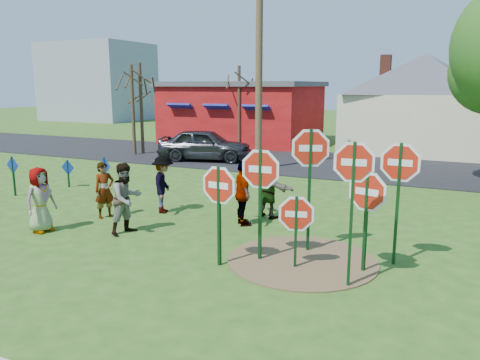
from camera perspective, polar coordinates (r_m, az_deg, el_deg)
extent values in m
plane|color=#2B5217|center=(12.99, -10.42, -5.18)|extent=(120.00, 120.00, 0.00)
cube|color=black|center=(23.11, 6.15, 2.31)|extent=(120.00, 7.50, 0.04)
cylinder|color=brown|center=(10.22, 7.57, -9.66)|extent=(3.20, 3.20, 0.03)
cube|color=maroon|center=(30.94, 0.37, 8.01)|extent=(9.00, 7.00, 3.60)
cube|color=#4C4C51|center=(30.89, 0.38, 11.62)|extent=(9.40, 7.40, 0.30)
cube|color=navy|center=(28.91, -7.20, 8.86)|extent=(1.60, 0.78, 0.45)
cube|color=navy|center=(27.68, -2.74, 8.83)|extent=(1.60, 0.78, 0.45)
cube|color=navy|center=(26.62, 2.10, 8.73)|extent=(1.60, 0.78, 0.45)
cube|color=beige|center=(28.26, 21.27, 6.49)|extent=(8.00, 7.00, 3.20)
pyramid|color=#4C4C51|center=(28.24, 21.85, 14.19)|extent=(9.40, 9.40, 2.20)
cube|color=brown|center=(27.41, 17.32, 12.91)|extent=(0.55, 0.55, 1.40)
cube|color=brown|center=(29.15, 25.85, 12.18)|extent=(0.55, 0.55, 1.40)
cube|color=#8C939E|center=(53.41, -16.89, 11.36)|extent=(10.00, 8.00, 8.00)
cube|color=#103B18|center=(9.60, -2.56, -4.48)|extent=(0.06, 0.08, 2.09)
cylinder|color=white|center=(9.44, -2.59, -0.64)|extent=(1.06, 0.12, 1.06)
cylinder|color=#B71F0F|center=(9.44, -2.59, -0.64)|extent=(0.91, 0.11, 0.92)
cube|color=white|center=(9.44, -2.59, -0.64)|extent=(0.47, 0.05, 0.13)
cube|color=#103B18|center=(10.44, 8.43, -1.39)|extent=(0.09, 0.09, 2.76)
cylinder|color=white|center=(10.27, 8.59, 3.87)|extent=(1.05, 0.48, 1.14)
cylinder|color=#B71F0F|center=(10.27, 8.59, 3.87)|extent=(0.91, 0.42, 0.99)
cube|color=white|center=(10.27, 8.59, 3.87)|extent=(0.46, 0.21, 0.14)
cylinder|color=gold|center=(10.27, 8.59, 3.87)|extent=(1.05, 0.48, 1.14)
cube|color=#103B18|center=(8.72, 13.42, -4.33)|extent=(0.06, 0.07, 2.71)
cylinder|color=white|center=(8.50, 13.73, 2.11)|extent=(1.00, 0.14, 1.00)
cylinder|color=#B71F0F|center=(8.50, 13.73, 2.11)|extent=(0.86, 0.12, 0.86)
cube|color=white|center=(8.50, 13.73, 2.11)|extent=(0.44, 0.06, 0.12)
cube|color=#103B18|center=(10.13, 18.63, -2.88)|extent=(0.06, 0.08, 2.55)
cylinder|color=white|center=(9.96, 18.96, 2.03)|extent=(1.09, 0.08, 1.09)
cylinder|color=#B71F0F|center=(9.96, 18.96, 2.03)|extent=(0.94, 0.07, 0.94)
cube|color=white|center=(9.96, 18.96, 2.03)|extent=(0.48, 0.03, 0.14)
cylinder|color=gold|center=(9.96, 18.96, 2.03)|extent=(1.09, 0.07, 1.09)
cube|color=#103B18|center=(9.59, 6.81, -6.39)|extent=(0.07, 0.08, 1.51)
cylinder|color=white|center=(9.48, 6.87, -4.13)|extent=(0.97, 0.26, 0.99)
cylinder|color=#B71F0F|center=(9.48, 6.87, -4.13)|extent=(0.83, 0.23, 0.86)
cube|color=white|center=(9.48, 6.87, -4.13)|extent=(0.42, 0.11, 0.12)
cube|color=#103B18|center=(9.58, 15.07, -5.05)|extent=(0.08, 0.09, 2.05)
cylinder|color=white|center=(9.42, 15.27, -1.39)|extent=(1.05, 0.32, 1.09)
cylinder|color=#B71F0F|center=(9.42, 15.27, -1.39)|extent=(0.91, 0.28, 0.94)
cube|color=white|center=(9.42, 15.27, -1.39)|extent=(0.46, 0.14, 0.14)
cylinder|color=gold|center=(9.42, 15.27, -1.39)|extent=(1.05, 0.32, 1.09)
cube|color=#103B18|center=(9.84, 2.47, -3.17)|extent=(0.06, 0.08, 2.39)
cylinder|color=white|center=(9.67, 2.51, 1.33)|extent=(1.13, 0.08, 1.13)
cylinder|color=#B71F0F|center=(9.67, 2.51, 1.33)|extent=(0.97, 0.07, 0.97)
cube|color=white|center=(9.67, 2.51, 1.33)|extent=(0.50, 0.03, 0.14)
cube|color=#103B18|center=(17.50, -25.88, 0.40)|extent=(0.05, 0.06, 1.34)
cube|color=navy|center=(17.44, -25.99, 1.62)|extent=(0.61, 0.08, 0.61)
cube|color=#103B18|center=(18.19, -20.21, 0.72)|extent=(0.05, 0.06, 1.01)
cube|color=navy|center=(18.15, -20.26, 1.44)|extent=(0.58, 0.03, 0.58)
cube|color=#103B18|center=(17.32, -16.13, 0.73)|extent=(0.06, 0.07, 1.17)
cube|color=navy|center=(17.27, -16.18, 1.67)|extent=(0.62, 0.17, 0.64)
imported|color=#3C5285|center=(12.88, -23.18, -2.22)|extent=(0.61, 0.87, 1.68)
imported|color=#217568|center=(13.66, -16.19, -1.19)|extent=(0.59, 0.69, 1.58)
imported|color=#9A5838|center=(12.04, -13.68, -2.21)|extent=(0.91, 1.03, 1.80)
imported|color=#343439|center=(13.81, -9.35, -0.53)|extent=(1.01, 1.25, 1.69)
imported|color=#4C2E5F|center=(12.38, 0.34, -1.68)|extent=(0.98, 1.04, 1.72)
imported|color=#184B20|center=(13.15, 3.46, -1.13)|extent=(1.59, 0.92, 1.63)
imported|color=#2D2C31|center=(23.07, -4.29, 4.32)|extent=(4.85, 2.85, 1.55)
cylinder|color=#4C3823|center=(20.42, 2.34, 14.39)|extent=(0.29, 0.29, 9.44)
cylinder|color=#382819|center=(25.87, -11.95, 8.46)|extent=(0.18, 0.18, 4.85)
cylinder|color=#382819|center=(27.14, -0.11, 8.75)|extent=(0.18, 0.18, 4.77)
cylinder|color=#382819|center=(25.55, -12.92, 8.24)|extent=(0.18, 0.18, 4.72)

